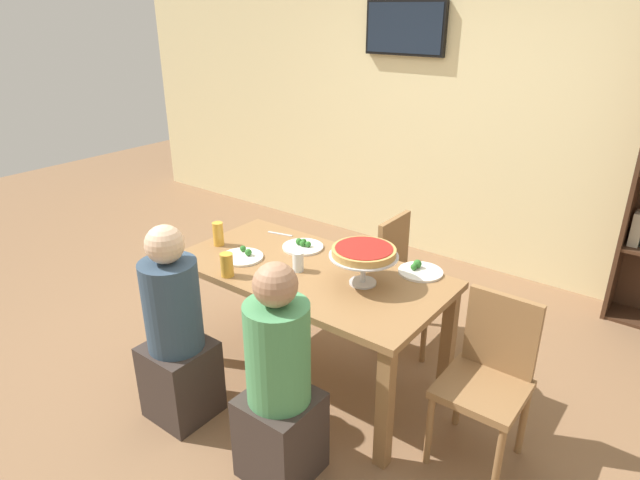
{
  "coord_description": "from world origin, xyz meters",
  "views": [
    {
      "loc": [
        1.76,
        -2.21,
        2.14
      ],
      "look_at": [
        0.0,
        0.1,
        0.89
      ],
      "focal_mm": 30.54,
      "sensor_mm": 36.0,
      "label": 1
    }
  ],
  "objects": [
    {
      "name": "ground_plane",
      "position": [
        0.0,
        0.0,
        0.0
      ],
      "size": [
        12.0,
        12.0,
        0.0
      ],
      "primitive_type": "plane",
      "color": "#846042"
    },
    {
      "name": "rear_partition",
      "position": [
        0.0,
        2.2,
        1.4
      ],
      "size": [
        8.0,
        0.12,
        2.8
      ],
      "primitive_type": "cube",
      "color": "beige",
      "rests_on": "ground_plane"
    },
    {
      "name": "dining_table",
      "position": [
        0.0,
        0.0,
        0.64
      ],
      "size": [
        1.6,
        0.82,
        0.74
      ],
      "color": "olive",
      "rests_on": "ground_plane"
    },
    {
      "name": "television",
      "position": [
        -0.63,
        2.11,
        1.97
      ],
      "size": [
        0.74,
        0.05,
        0.44
      ],
      "color": "black"
    },
    {
      "name": "diner_near_right",
      "position": [
        0.36,
        -0.69,
        0.49
      ],
      "size": [
        0.34,
        0.34,
        1.15
      ],
      "rotation": [
        0.0,
        0.0,
        1.57
      ],
      "color": "#382D28",
      "rests_on": "ground_plane"
    },
    {
      "name": "diner_near_left",
      "position": [
        -0.36,
        -0.71,
        0.49
      ],
      "size": [
        0.34,
        0.34,
        1.15
      ],
      "rotation": [
        0.0,
        0.0,
        1.57
      ],
      "color": "#382D28",
      "rests_on": "ground_plane"
    },
    {
      "name": "chair_head_east",
      "position": [
        1.09,
        0.04,
        0.49
      ],
      "size": [
        0.4,
        0.4,
        0.87
      ],
      "rotation": [
        0.0,
        0.0,
        3.14
      ],
      "color": "olive",
      "rests_on": "ground_plane"
    },
    {
      "name": "chair_far_right",
      "position": [
        0.25,
        0.73,
        0.49
      ],
      "size": [
        0.4,
        0.4,
        0.87
      ],
      "rotation": [
        0.0,
        0.0,
        -1.57
      ],
      "color": "olive",
      "rests_on": "ground_plane"
    },
    {
      "name": "deep_dish_pizza_stand",
      "position": [
        0.34,
        0.04,
        0.92
      ],
      "size": [
        0.38,
        0.38,
        0.21
      ],
      "color": "silver",
      "rests_on": "dining_table"
    },
    {
      "name": "salad_plate_near_diner",
      "position": [
        0.53,
        0.35,
        0.75
      ],
      "size": [
        0.25,
        0.25,
        0.06
      ],
      "color": "white",
      "rests_on": "dining_table"
    },
    {
      "name": "salad_plate_far_diner",
      "position": [
        -0.22,
        0.21,
        0.75
      ],
      "size": [
        0.26,
        0.26,
        0.06
      ],
      "color": "white",
      "rests_on": "dining_table"
    },
    {
      "name": "salad_plate_spare",
      "position": [
        -0.42,
        -0.13,
        0.75
      ],
      "size": [
        0.26,
        0.26,
        0.06
      ],
      "color": "white",
      "rests_on": "dining_table"
    },
    {
      "name": "beer_glass_amber_tall",
      "position": [
        -0.32,
        -0.35,
        0.81
      ],
      "size": [
        0.07,
        0.07,
        0.14
      ],
      "primitive_type": "cylinder",
      "color": "gold",
      "rests_on": "dining_table"
    },
    {
      "name": "beer_glass_amber_short",
      "position": [
        -0.68,
        -0.08,
        0.82
      ],
      "size": [
        0.07,
        0.07,
        0.15
      ],
      "primitive_type": "cylinder",
      "color": "gold",
      "rests_on": "dining_table"
    },
    {
      "name": "water_glass_clear_near",
      "position": [
        0.19,
        0.33,
        0.79
      ],
      "size": [
        0.06,
        0.06,
        0.1
      ],
      "primitive_type": "cylinder",
      "color": "white",
      "rests_on": "dining_table"
    },
    {
      "name": "water_glass_clear_far",
      "position": [
        -0.04,
        -0.05,
        0.8
      ],
      "size": [
        0.06,
        0.06,
        0.12
      ],
      "primitive_type": "cylinder",
      "color": "white",
      "rests_on": "dining_table"
    },
    {
      "name": "cutlery_fork_near",
      "position": [
        -0.1,
        -0.29,
        0.74
      ],
      "size": [
        0.17,
        0.08,
        0.0
      ],
      "primitive_type": "cube",
      "rotation": [
        0.0,
        0.0,
        -0.36
      ],
      "color": "silver",
      "rests_on": "dining_table"
    },
    {
      "name": "cutlery_knife_near",
      "position": [
        -0.48,
        0.29,
        0.74
      ],
      "size": [
        0.18,
        0.06,
        0.0
      ],
      "primitive_type": "cube",
      "rotation": [
        0.0,
        0.0,
        3.37
      ],
      "color": "silver",
      "rests_on": "dining_table"
    }
  ]
}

